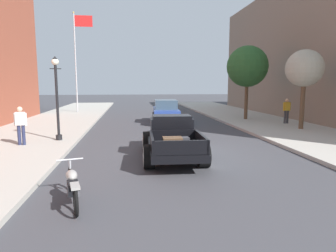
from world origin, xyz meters
name	(u,v)px	position (x,y,z in m)	size (l,w,h in m)	color
ground_plane	(182,154)	(0.00, 0.00, 0.00)	(140.00, 140.00, 0.00)	#3D3D42
hotrod_truck_black	(172,137)	(-0.47, -0.31, 0.75)	(2.30, 4.99, 1.58)	black
motorcycle_parked	(73,185)	(-3.34, -4.54, 0.44)	(0.77, 2.07, 0.93)	black
car_background_blue	(166,112)	(0.47, 9.72, 0.77)	(2.07, 4.40, 1.65)	#284293
pedestrian_sidewalk_left	(21,123)	(-6.68, 1.92, 1.09)	(0.53, 0.22, 1.65)	#232847
pedestrian_sidewalk_right	(287,109)	(8.30, 7.28, 1.09)	(0.53, 0.22, 1.65)	#333338
street_lamp_near	(57,92)	(-5.36, 2.92, 2.39)	(0.50, 0.32, 3.85)	black
flagpole	(78,51)	(-6.83, 17.78, 5.77)	(1.74, 0.16, 9.16)	#B2B2B7
street_tree_nearest	(304,69)	(7.90, 4.86, 3.61)	(2.12, 2.12, 4.56)	brown
street_tree_second	(247,67)	(6.59, 10.09, 4.03)	(3.02, 3.02, 5.41)	brown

